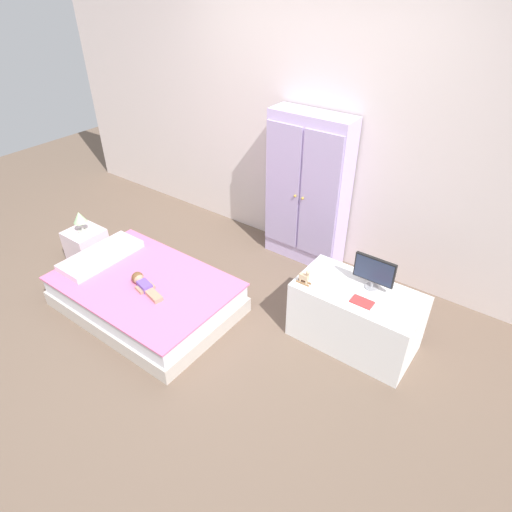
{
  "coord_description": "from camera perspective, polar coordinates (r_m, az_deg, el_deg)",
  "views": [
    {
      "loc": [
        1.91,
        -1.85,
        2.51
      ],
      "look_at": [
        0.26,
        0.41,
        0.59
      ],
      "focal_mm": 30.6,
      "sensor_mm": 36.0,
      "label": 1
    }
  ],
  "objects": [
    {
      "name": "doll",
      "position": [
        3.67,
        -14.67,
        -3.39
      ],
      "size": [
        0.39,
        0.16,
        0.1
      ],
      "color": "#6B4CB2",
      "rests_on": "bed"
    },
    {
      "name": "tv_monitor",
      "position": [
        3.24,
        15.19,
        -1.93
      ],
      "size": [
        0.3,
        0.1,
        0.26
      ],
      "color": "#99999E",
      "rests_on": "tv_stand"
    },
    {
      "name": "wardrobe",
      "position": [
        4.12,
        6.73,
        8.44
      ],
      "size": [
        0.77,
        0.3,
        1.45
      ],
      "color": "silver",
      "rests_on": "ground_plane"
    },
    {
      "name": "rocking_horse_toy",
      "position": [
        3.24,
        6.46,
        -2.71
      ],
      "size": [
        0.11,
        0.04,
        0.13
      ],
      "color": "#8E6642",
      "rests_on": "tv_stand"
    },
    {
      "name": "nightstand",
      "position": [
        4.6,
        -21.23,
        1.22
      ],
      "size": [
        0.32,
        0.32,
        0.34
      ],
      "primitive_type": "cube",
      "color": "silver",
      "rests_on": "ground_plane"
    },
    {
      "name": "bed",
      "position": [
        3.84,
        -14.2,
        -4.89
      ],
      "size": [
        1.49,
        0.99,
        0.29
      ],
      "color": "beige",
      "rests_on": "ground_plane"
    },
    {
      "name": "book_red",
      "position": [
        3.18,
        13.7,
        -5.86
      ],
      "size": [
        0.16,
        0.1,
        0.01
      ],
      "primitive_type": "cube",
      "color": "#CC3838",
      "rests_on": "tv_stand"
    },
    {
      "name": "table_lamp",
      "position": [
        4.44,
        -22.06,
        4.61
      ],
      "size": [
        0.13,
        0.13,
        0.21
      ],
      "color": "#B7B2AD",
      "rests_on": "nightstand"
    },
    {
      "name": "ground_plane",
      "position": [
        3.67,
        -7.07,
        -9.35
      ],
      "size": [
        10.0,
        10.0,
        0.02
      ],
      "primitive_type": "cube",
      "color": "brown"
    },
    {
      "name": "pillow",
      "position": [
        4.11,
        -19.58,
        0.04
      ],
      "size": [
        0.32,
        0.72,
        0.06
      ],
      "primitive_type": "cube",
      "color": "silver",
      "rests_on": "bed"
    },
    {
      "name": "back_wall",
      "position": [
        4.09,
        7.17,
        17.68
      ],
      "size": [
        6.4,
        0.05,
        2.7
      ],
      "primitive_type": "cube",
      "color": "silver",
      "rests_on": "ground_plane"
    },
    {
      "name": "tv_stand",
      "position": [
        3.44,
        12.85,
        -7.73
      ],
      "size": [
        0.93,
        0.5,
        0.5
      ],
      "primitive_type": "cube",
      "color": "white",
      "rests_on": "ground_plane"
    }
  ]
}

